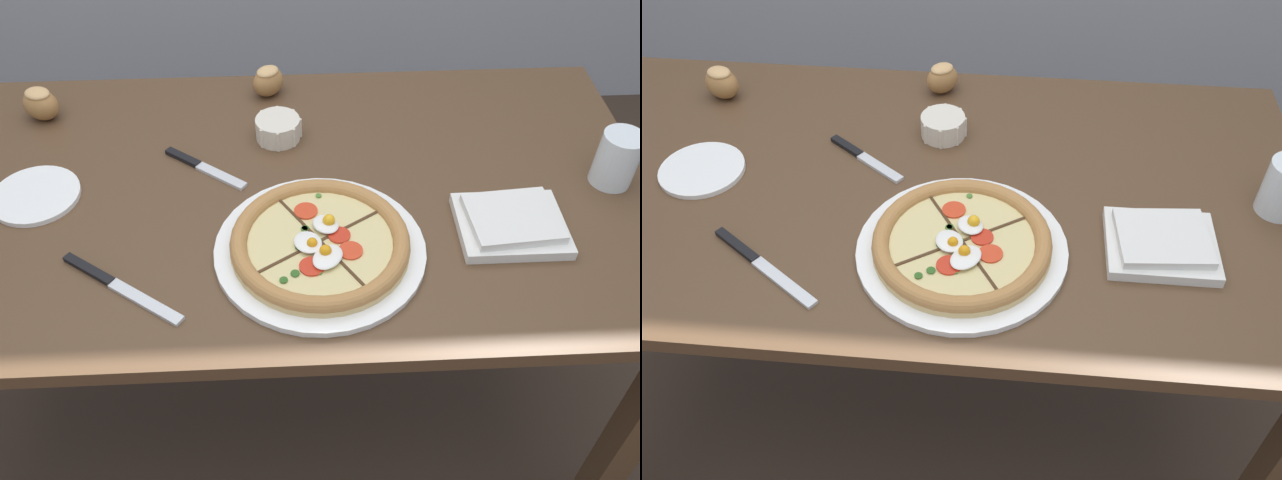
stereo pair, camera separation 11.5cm
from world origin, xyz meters
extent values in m
plane|color=#3D2D23|center=(0.00, 0.00, 0.00)|extent=(12.00, 12.00, 0.00)
cube|color=#513823|center=(0.00, 0.00, 0.75)|extent=(1.52, 0.80, 0.03)
cube|color=#513823|center=(-0.71, 0.35, 0.37)|extent=(0.06, 0.06, 0.73)
cube|color=#513823|center=(0.71, 0.35, 0.37)|extent=(0.06, 0.06, 0.73)
cylinder|color=white|center=(0.11, -0.17, 0.77)|extent=(0.37, 0.37, 0.01)
cylinder|color=#DBB775|center=(0.11, -0.17, 0.78)|extent=(0.31, 0.31, 0.01)
cylinder|color=#E0CC84|center=(0.11, -0.17, 0.79)|extent=(0.26, 0.26, 0.00)
torus|color=#B27A42|center=(0.11, -0.17, 0.79)|extent=(0.31, 0.31, 0.03)
cube|color=#472D19|center=(0.17, -0.13, 0.79)|extent=(0.11, 0.07, 0.00)
cube|color=#472D19|center=(0.08, -0.11, 0.79)|extent=(0.07, 0.11, 0.00)
cube|color=#472D19|center=(0.06, -0.20, 0.79)|extent=(0.11, 0.07, 0.00)
cube|color=#472D19|center=(0.15, -0.22, 0.79)|extent=(0.07, 0.11, 0.00)
cylinder|color=red|center=(0.09, -0.23, 0.79)|extent=(0.04, 0.04, 0.00)
cylinder|color=red|center=(0.14, -0.16, 0.79)|extent=(0.04, 0.04, 0.00)
cylinder|color=red|center=(0.16, -0.19, 0.79)|extent=(0.04, 0.04, 0.00)
cylinder|color=red|center=(0.09, -0.09, 0.79)|extent=(0.04, 0.04, 0.00)
ellipsoid|color=white|center=(0.12, -0.13, 0.80)|extent=(0.06, 0.06, 0.01)
sphere|color=#F4AD1E|center=(0.13, -0.13, 0.80)|extent=(0.02, 0.02, 0.02)
ellipsoid|color=white|center=(0.09, -0.18, 0.80)|extent=(0.07, 0.07, 0.01)
sphere|color=orange|center=(0.10, -0.18, 0.80)|extent=(0.02, 0.02, 0.02)
ellipsoid|color=white|center=(0.12, -0.21, 0.80)|extent=(0.07, 0.08, 0.01)
sphere|color=orange|center=(0.12, -0.20, 0.80)|extent=(0.02, 0.02, 0.02)
cylinder|color=#477A2D|center=(0.09, -0.14, 0.79)|extent=(0.01, 0.01, 0.00)
cylinder|color=#477A2D|center=(0.11, -0.05, 0.79)|extent=(0.01, 0.01, 0.00)
cylinder|color=#2D5B1E|center=(0.05, -0.25, 0.79)|extent=(0.01, 0.01, 0.00)
cylinder|color=#2D5B1E|center=(0.09, -0.14, 0.79)|extent=(0.01, 0.01, 0.00)
cylinder|color=#2D5B1E|center=(0.07, -0.24, 0.79)|extent=(0.01, 0.01, 0.00)
cylinder|color=#386B23|center=(0.07, -0.18, 0.79)|extent=(0.01, 0.01, 0.00)
cylinder|color=#477A2D|center=(0.11, -0.24, 0.79)|extent=(0.01, 0.01, 0.00)
cylinder|color=#2D5B1E|center=(0.11, -0.17, 0.79)|extent=(0.01, 0.01, 0.00)
cylinder|color=silver|center=(0.04, 0.16, 0.79)|extent=(0.09, 0.09, 0.05)
cylinder|color=gold|center=(0.04, 0.16, 0.79)|extent=(0.07, 0.07, 0.03)
cylinder|color=silver|center=(0.09, 0.16, 0.79)|extent=(0.01, 0.01, 0.04)
cylinder|color=silver|center=(0.07, 0.19, 0.79)|extent=(0.01, 0.01, 0.04)
cylinder|color=silver|center=(0.04, 0.21, 0.79)|extent=(0.01, 0.01, 0.04)
cylinder|color=silver|center=(0.01, 0.19, 0.79)|extent=(0.01, 0.01, 0.04)
cylinder|color=silver|center=(0.00, 0.16, 0.79)|extent=(0.01, 0.01, 0.04)
cylinder|color=silver|center=(0.01, 0.13, 0.79)|extent=(0.01, 0.01, 0.04)
cylinder|color=silver|center=(0.04, 0.12, 0.79)|extent=(0.01, 0.01, 0.04)
cylinder|color=silver|center=(0.07, 0.13, 0.79)|extent=(0.01, 0.01, 0.04)
cube|color=silver|center=(0.45, -0.13, 0.77)|extent=(0.19, 0.16, 0.02)
cube|color=silver|center=(0.45, -0.13, 0.79)|extent=(0.16, 0.14, 0.02)
ellipsoid|color=#A3703D|center=(0.02, 0.32, 0.79)|extent=(0.09, 0.09, 0.06)
ellipsoid|color=tan|center=(0.02, 0.32, 0.82)|extent=(0.07, 0.06, 0.02)
ellipsoid|color=#A3703D|center=(-0.46, 0.26, 0.80)|extent=(0.10, 0.09, 0.07)
ellipsoid|color=tan|center=(-0.46, 0.26, 0.82)|extent=(0.07, 0.06, 0.02)
cube|color=silver|center=(-0.07, 0.04, 0.77)|extent=(0.10, 0.08, 0.01)
cube|color=black|center=(-0.15, 0.10, 0.77)|extent=(0.08, 0.06, 0.01)
cube|color=silver|center=(-0.18, -0.27, 0.77)|extent=(0.13, 0.10, 0.01)
cube|color=black|center=(-0.28, -0.19, 0.77)|extent=(0.10, 0.08, 0.01)
cylinder|color=silver|center=(0.68, -0.01, 0.79)|extent=(0.07, 0.07, 0.06)
cylinder|color=white|center=(-0.41, 0.00, 0.77)|extent=(0.16, 0.16, 0.01)
camera|label=1|loc=(0.07, -0.97, 1.62)|focal=38.00mm
camera|label=2|loc=(0.19, -0.97, 1.62)|focal=38.00mm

